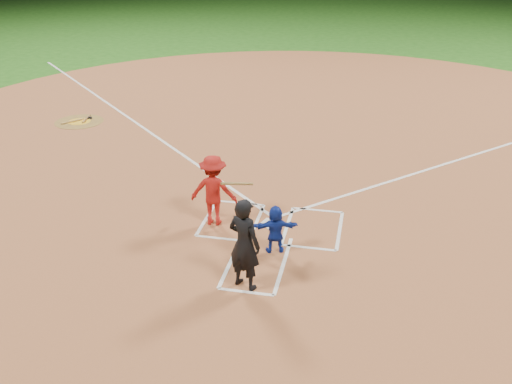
% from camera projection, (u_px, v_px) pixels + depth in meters
% --- Properties ---
extents(ground, '(120.00, 120.00, 0.00)m').
position_uv_depth(ground, '(272.00, 224.00, 13.45)').
color(ground, '#1F5615').
rests_on(ground, ground).
extents(home_plate_dirt, '(28.00, 28.00, 0.01)m').
position_uv_depth(home_plate_dirt, '(305.00, 138.00, 18.75)').
color(home_plate_dirt, brown).
rests_on(home_plate_dirt, ground).
extents(home_plate, '(0.60, 0.60, 0.02)m').
position_uv_depth(home_plate, '(272.00, 223.00, 13.44)').
color(home_plate, silver).
rests_on(home_plate, home_plate_dirt).
extents(on_deck_circle, '(1.70, 1.70, 0.01)m').
position_uv_depth(on_deck_circle, '(79.00, 122.00, 20.27)').
color(on_deck_circle, brown).
rests_on(on_deck_circle, home_plate_dirt).
extents(on_deck_logo, '(0.80, 0.80, 0.00)m').
position_uv_depth(on_deck_logo, '(79.00, 121.00, 20.27)').
color(on_deck_logo, gold).
rests_on(on_deck_logo, on_deck_circle).
extents(on_deck_bat_a, '(0.21, 0.84, 0.06)m').
position_uv_depth(on_deck_bat_a, '(86.00, 119.00, 20.45)').
color(on_deck_bat_a, olive).
rests_on(on_deck_bat_a, on_deck_circle).
extents(on_deck_bat_b, '(0.57, 0.70, 0.06)m').
position_uv_depth(on_deck_bat_b, '(73.00, 121.00, 20.20)').
color(on_deck_bat_b, '#A57B3C').
rests_on(on_deck_bat_b, on_deck_circle).
extents(bat_weight_donut, '(0.19, 0.19, 0.05)m').
position_uv_depth(bat_weight_donut, '(90.00, 118.00, 20.57)').
color(bat_weight_donut, black).
rests_on(bat_weight_donut, on_deck_circle).
extents(catcher, '(1.04, 0.58, 1.07)m').
position_uv_depth(catcher, '(275.00, 229.00, 12.10)').
color(catcher, '#122B99').
rests_on(catcher, home_plate_dirt).
extents(umpire, '(0.81, 0.69, 1.89)m').
position_uv_depth(umpire, '(244.00, 244.00, 10.75)').
color(umpire, black).
rests_on(umpire, home_plate_dirt).
extents(chalk_markings, '(28.35, 17.32, 0.01)m').
position_uv_depth(chalk_markings, '(302.00, 146.00, 18.11)').
color(chalk_markings, white).
rests_on(chalk_markings, home_plate_dirt).
extents(batter_at_plate, '(1.48, 0.81, 1.70)m').
position_uv_depth(batter_at_plate, '(214.00, 190.00, 13.12)').
color(batter_at_plate, '#A31612').
rests_on(batter_at_plate, home_plate_dirt).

